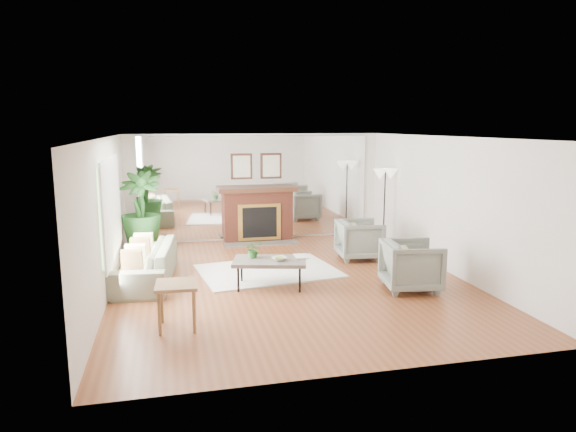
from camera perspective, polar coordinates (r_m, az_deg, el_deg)
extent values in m
plane|color=brown|center=(9.08, 0.20, -7.22)|extent=(7.00, 7.00, 0.00)
cube|color=white|center=(8.63, -19.52, -0.19)|extent=(0.02, 7.00, 2.50)
cube|color=white|center=(9.90, 17.30, 1.20)|extent=(0.02, 7.00, 2.50)
cube|color=white|center=(12.18, -3.55, 3.23)|extent=(6.00, 0.02, 2.50)
cube|color=silver|center=(12.16, -3.54, 3.22)|extent=(5.40, 0.04, 2.40)
cube|color=#B2E09E|center=(9.00, -19.10, 0.89)|extent=(0.04, 2.40, 1.50)
cube|color=maroon|center=(12.07, -3.36, 0.05)|extent=(1.60, 0.40, 1.20)
cube|color=gold|center=(11.89, -3.18, -0.69)|extent=(1.00, 0.04, 0.85)
cube|color=black|center=(11.87, -3.16, -0.71)|extent=(0.80, 0.04, 0.70)
cube|color=#61574C|center=(11.85, -3.04, -3.03)|extent=(1.70, 0.55, 0.03)
cube|color=#472617|center=(11.96, -3.37, 2.96)|extent=(1.85, 0.46, 0.10)
cube|color=#321B13|center=(12.02, -5.19, 5.51)|extent=(0.50, 0.04, 0.60)
cube|color=#321B13|center=(12.14, -1.89, 5.59)|extent=(0.50, 0.04, 0.60)
cube|color=white|center=(9.64, -2.23, -6.11)|extent=(2.71, 2.11, 0.03)
cube|color=#61574C|center=(8.61, -2.04, -5.05)|extent=(1.34, 0.98, 0.06)
cylinder|color=black|center=(8.48, -5.55, -7.03)|extent=(0.04, 0.04, 0.42)
cylinder|color=black|center=(8.43, 1.32, -7.10)|extent=(0.04, 0.04, 0.42)
cylinder|color=black|center=(8.96, -5.17, -6.08)|extent=(0.04, 0.04, 0.42)
cylinder|color=black|center=(8.91, 1.32, -6.15)|extent=(0.04, 0.04, 0.42)
imported|color=gray|center=(9.31, -15.51, -5.07)|extent=(1.10, 2.31, 0.65)
imported|color=gray|center=(10.57, 7.96, -2.60)|extent=(0.95, 0.93, 0.80)
imported|color=gray|center=(8.76, 13.55, -5.37)|extent=(1.02, 1.00, 0.82)
cube|color=olive|center=(7.04, -12.28, -7.48)|extent=(0.58, 0.58, 0.04)
cylinder|color=olive|center=(6.94, -14.10, -10.50)|extent=(0.04, 0.04, 0.59)
cylinder|color=olive|center=(6.92, -10.40, -10.42)|extent=(0.04, 0.04, 0.59)
cylinder|color=olive|center=(7.35, -13.87, -9.30)|extent=(0.04, 0.04, 0.59)
cylinder|color=olive|center=(7.34, -10.39, -9.22)|extent=(0.04, 0.04, 0.59)
cylinder|color=black|center=(11.13, -15.87, -3.38)|extent=(0.51, 0.51, 0.37)
imported|color=#285720|center=(10.97, -16.08, 0.83)|extent=(0.95, 0.95, 1.51)
cylinder|color=black|center=(11.91, 10.51, -3.08)|extent=(0.29, 0.29, 0.04)
cylinder|color=black|center=(11.76, 10.64, 0.80)|extent=(0.03, 0.03, 1.68)
cone|color=white|center=(11.61, 10.20, 4.61)|extent=(0.31, 0.31, 0.23)
cone|color=white|center=(11.71, 11.33, 4.62)|extent=(0.31, 0.31, 0.23)
imported|color=#285720|center=(8.70, -3.83, -3.67)|extent=(0.31, 0.28, 0.30)
imported|color=olive|center=(8.54, -1.01, -4.76)|extent=(0.25, 0.25, 0.06)
imported|color=olive|center=(8.73, 0.76, -4.54)|extent=(0.26, 0.33, 0.02)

